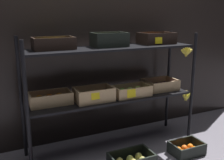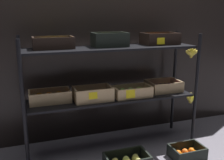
% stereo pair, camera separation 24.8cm
% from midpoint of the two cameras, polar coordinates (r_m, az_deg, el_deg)
% --- Properties ---
extents(ground_plane, '(10.00, 10.00, 0.00)m').
position_cam_midpoint_polar(ground_plane, '(2.74, -2.68, -14.42)').
color(ground_plane, slate).
extents(storefront_wall, '(4.02, 0.12, 1.88)m').
position_cam_midpoint_polar(storefront_wall, '(2.80, -6.03, 6.52)').
color(storefront_wall, black).
rests_on(storefront_wall, ground_plane).
extents(display_rack, '(1.76, 0.43, 1.15)m').
position_cam_midpoint_polar(display_rack, '(2.48, -2.86, 1.25)').
color(display_rack, black).
rests_on(display_rack, ground_plane).
extents(crate_ground_tangerine, '(0.31, 0.21, 0.12)m').
position_cam_midpoint_polar(crate_ground_tangerine, '(2.67, 13.33, -14.55)').
color(crate_ground_tangerine, black).
rests_on(crate_ground_tangerine, ground_plane).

